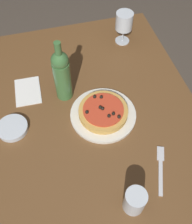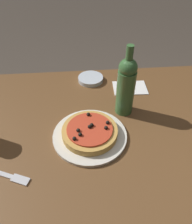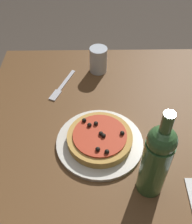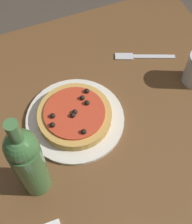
{
  "view_description": "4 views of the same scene",
  "coord_description": "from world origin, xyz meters",
  "px_view_note": "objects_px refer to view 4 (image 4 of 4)",
  "views": [
    {
      "loc": [
        0.62,
        -0.16,
        1.61
      ],
      "look_at": [
        0.08,
        -0.01,
        0.81
      ],
      "focal_mm": 42.0,
      "sensor_mm": 36.0,
      "label": 1
    },
    {
      "loc": [
        0.07,
        0.56,
        1.32
      ],
      "look_at": [
        0.02,
        -0.03,
        0.79
      ],
      "focal_mm": 35.0,
      "sensor_mm": 36.0,
      "label": 2
    },
    {
      "loc": [
        -0.45,
        0.05,
        1.38
      ],
      "look_at": [
        0.1,
        0.04,
        0.8
      ],
      "focal_mm": 42.0,
      "sensor_mm": 36.0,
      "label": 3
    },
    {
      "loc": [
        -0.07,
        -0.4,
        1.46
      ],
      "look_at": [
        0.08,
        -0.03,
        0.82
      ],
      "focal_mm": 50.0,
      "sensor_mm": 36.0,
      "label": 4
    }
  ],
  "objects_px": {
    "dining_table": "(66,149)",
    "dinner_plate": "(75,119)",
    "pizza": "(75,115)",
    "wine_bottle": "(28,162)",
    "fork": "(141,57)"
  },
  "relations": [
    {
      "from": "dining_table",
      "to": "dinner_plate",
      "type": "height_order",
      "value": "dinner_plate"
    },
    {
      "from": "dining_table",
      "to": "pizza",
      "type": "relative_size",
      "value": 5.7
    },
    {
      "from": "wine_bottle",
      "to": "fork",
      "type": "xyz_separation_m",
      "value": [
        0.42,
        0.27,
        -0.12
      ]
    },
    {
      "from": "dining_table",
      "to": "pizza",
      "type": "xyz_separation_m",
      "value": [
        0.04,
        0.03,
        0.12
      ]
    },
    {
      "from": "pizza",
      "to": "wine_bottle",
      "type": "relative_size",
      "value": 0.7
    },
    {
      "from": "dinner_plate",
      "to": "wine_bottle",
      "type": "relative_size",
      "value": 0.94
    },
    {
      "from": "fork",
      "to": "dining_table",
      "type": "bearing_deg",
      "value": 50.51
    },
    {
      "from": "dinner_plate",
      "to": "wine_bottle",
      "type": "height_order",
      "value": "wine_bottle"
    },
    {
      "from": "dinner_plate",
      "to": "wine_bottle",
      "type": "distance_m",
      "value": 0.23
    },
    {
      "from": "dining_table",
      "to": "wine_bottle",
      "type": "bearing_deg",
      "value": -135.02
    },
    {
      "from": "dinner_plate",
      "to": "fork",
      "type": "relative_size",
      "value": 1.49
    },
    {
      "from": "dining_table",
      "to": "fork",
      "type": "distance_m",
      "value": 0.37
    },
    {
      "from": "wine_bottle",
      "to": "fork",
      "type": "distance_m",
      "value": 0.51
    },
    {
      "from": "fork",
      "to": "wine_bottle",
      "type": "bearing_deg",
      "value": 55.55
    },
    {
      "from": "dinner_plate",
      "to": "wine_bottle",
      "type": "bearing_deg",
      "value": -138.48
    }
  ]
}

